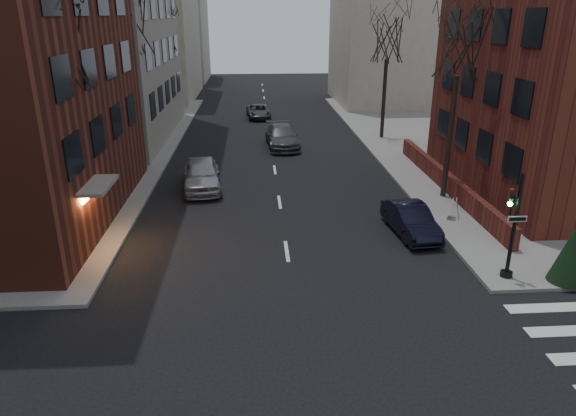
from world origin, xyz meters
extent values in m
cube|color=maroon|center=(9.30, 19.00, 0.65)|extent=(0.35, 16.00, 1.00)
cube|color=beige|center=(-15.00, 55.00, 9.00)|extent=(14.00, 16.00, 18.00)
cube|color=beige|center=(15.00, 50.00, 8.00)|extent=(14.00, 14.00, 16.00)
cube|color=beige|center=(-13.00, 72.00, 7.00)|extent=(10.00, 12.00, 14.00)
cylinder|color=black|center=(8.00, 9.00, 2.15)|extent=(0.14, 0.14, 4.00)
cylinder|color=black|center=(8.00, 9.00, 0.25)|extent=(0.44, 0.44, 0.20)
imported|color=black|center=(7.75, 9.00, 3.00)|extent=(0.16, 0.20, 1.00)
sphere|color=#19FF4C|center=(7.68, 8.95, 3.05)|extent=(0.18, 0.18, 0.18)
cube|color=white|center=(8.00, 8.88, 2.50)|extent=(0.70, 0.03, 0.22)
cylinder|color=#2D231C|center=(-8.80, 14.00, 3.47)|extent=(0.28, 0.28, 6.65)
cylinder|color=#2D231C|center=(-8.80, 26.00, 3.65)|extent=(0.28, 0.28, 7.00)
cylinder|color=#2D231C|center=(-8.80, 40.00, 3.30)|extent=(0.28, 0.28, 6.30)
cylinder|color=#2D231C|center=(8.80, 18.00, 3.30)|extent=(0.28, 0.28, 6.30)
cylinder|color=#2D231C|center=(8.80, 32.00, 3.12)|extent=(0.28, 0.28, 5.95)
cylinder|color=black|center=(-8.20, 22.00, 3.15)|extent=(0.12, 0.12, 6.00)
sphere|color=#FFA54C|center=(-8.20, 22.00, 6.25)|extent=(0.36, 0.36, 0.36)
cylinder|color=black|center=(-8.20, 42.00, 3.15)|extent=(0.12, 0.12, 6.00)
sphere|color=#FFA54C|center=(-8.20, 42.00, 6.25)|extent=(0.36, 0.36, 0.36)
imported|color=black|center=(5.65, 13.44, 0.68)|extent=(1.85, 4.26, 1.36)
imported|color=#9FA0A5|center=(-4.26, 20.48, 0.86)|extent=(2.57, 5.24, 1.72)
imported|color=#47474C|center=(0.80, 29.89, 0.79)|extent=(2.53, 5.56, 1.58)
imported|color=#3B3B3F|center=(-0.80, 41.40, 0.62)|extent=(2.44, 4.64, 1.25)
cube|color=white|center=(8.17, 14.88, 0.61)|extent=(0.60, 0.69, 0.92)
cone|color=black|center=(10.00, 8.50, 1.25)|extent=(1.35, 1.35, 2.20)
camera|label=1|loc=(-1.24, -7.39, 9.31)|focal=32.00mm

